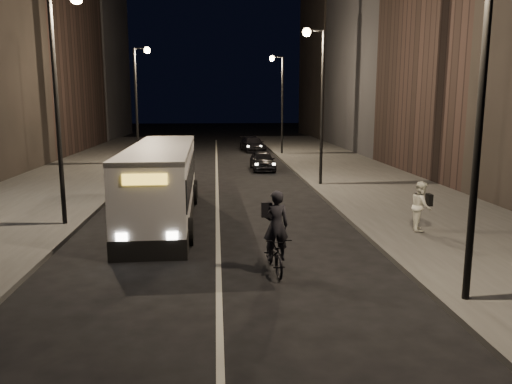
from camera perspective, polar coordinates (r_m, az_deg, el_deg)
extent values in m
plane|color=black|center=(15.04, -4.33, -7.44)|extent=(180.00, 180.00, 0.00)
cube|color=#3C3C39|center=(29.92, 12.02, 1.48)|extent=(7.00, 70.00, 0.16)
cube|color=#3C3C39|center=(29.91, -21.01, 1.01)|extent=(7.00, 70.00, 0.16)
cube|color=black|center=(45.17, 17.04, 17.47)|extent=(8.00, 61.00, 21.00)
cube|color=black|center=(46.15, -26.06, 17.36)|extent=(8.00, 61.00, 22.00)
cylinder|color=black|center=(11.76, 24.17, 7.36)|extent=(0.16, 0.16, 8.00)
cylinder|color=black|center=(26.92, 7.57, 9.37)|extent=(0.16, 0.16, 8.00)
cube|color=black|center=(27.06, 6.80, 17.89)|extent=(0.90, 0.08, 0.08)
sphere|color=#FFD18C|center=(26.96, 5.81, 17.72)|extent=(0.44, 0.44, 0.44)
cylinder|color=black|center=(42.69, 3.02, 9.79)|extent=(0.16, 0.16, 8.00)
cube|color=black|center=(42.78, 2.46, 15.16)|extent=(0.90, 0.08, 0.08)
sphere|color=#FFD18C|center=(42.72, 1.83, 15.04)|extent=(0.44, 0.44, 0.44)
cylinder|color=black|center=(19.16, -21.77, 8.35)|extent=(0.16, 0.16, 8.00)
cylinder|color=black|center=(36.75, -13.51, 9.43)|extent=(0.16, 0.16, 8.00)
cube|color=black|center=(36.85, -13.06, 15.68)|extent=(0.90, 0.08, 0.08)
sphere|color=#FFD18C|center=(36.78, -12.33, 15.56)|extent=(0.44, 0.44, 0.44)
cube|color=silver|center=(19.81, -10.66, 1.02)|extent=(2.44, 10.79, 2.87)
cube|color=black|center=(19.75, -10.70, 2.17)|extent=(2.50, 10.43, 1.03)
cube|color=silver|center=(19.64, -10.80, 5.02)|extent=(2.46, 10.79, 0.16)
cube|color=gold|center=(14.38, -12.60, 1.42)|extent=(1.26, 0.13, 0.31)
cylinder|color=black|center=(16.51, -15.54, -4.56)|extent=(0.33, 0.90, 0.90)
cylinder|color=black|center=(16.27, -7.72, -4.48)|extent=(0.33, 0.90, 0.90)
cylinder|color=black|center=(23.43, -12.60, -0.06)|extent=(0.33, 0.90, 0.90)
cylinder|color=black|center=(23.27, -7.12, 0.04)|extent=(0.33, 0.90, 0.90)
imported|color=black|center=(13.66, 2.16, -6.98)|extent=(0.86, 2.04, 1.04)
imported|color=black|center=(13.25, 2.28, -3.87)|extent=(0.73, 0.51, 1.90)
imported|color=white|center=(18.13, 18.35, -1.53)|extent=(0.87, 0.99, 1.72)
imported|color=black|center=(33.48, 0.73, 3.61)|extent=(1.60, 3.82, 1.29)
imported|color=#343436|center=(40.04, -9.73, 4.75)|extent=(1.75, 4.68, 1.53)
imported|color=black|center=(46.04, -0.37, 5.49)|extent=(2.40, 4.75, 1.32)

